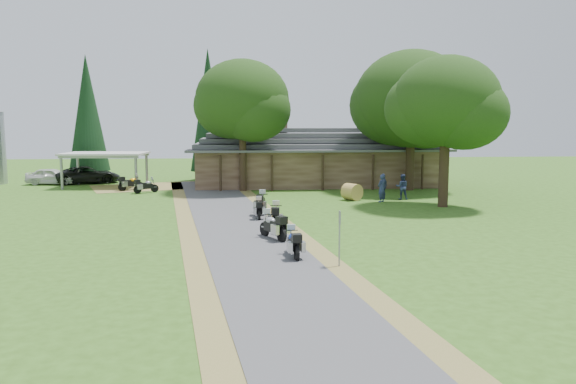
{
  "coord_description": "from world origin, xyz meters",
  "views": [
    {
      "loc": [
        -0.27,
        -23.98,
        5.34
      ],
      "look_at": [
        2.15,
        5.89,
        1.6
      ],
      "focal_mm": 35.0,
      "sensor_mm": 36.0,
      "label": 1
    }
  ],
  "objects": [
    {
      "name": "motorcycle_row_e",
      "position": [
        0.8,
        8.5,
        0.67
      ],
      "size": [
        0.92,
        2.03,
        1.34
      ],
      "primitive_type": null,
      "rotation": [
        0.0,
        0.0,
        1.42
      ],
      "color": "black",
      "rests_on": "ground"
    },
    {
      "name": "oak_driveway",
      "position": [
        12.38,
        10.34,
        5.35
      ],
      "size": [
        6.65,
        6.65,
        10.71
      ],
      "primitive_type": null,
      "color": "#18340F",
      "rests_on": "ground"
    },
    {
      "name": "motorcycle_row_b",
      "position": [
        1.08,
        1.29,
        0.66
      ],
      "size": [
        1.46,
        2.01,
        1.32
      ],
      "primitive_type": null,
      "rotation": [
        0.0,
        0.0,
        2.06
      ],
      "color": "#9A9DA1",
      "rests_on": "ground"
    },
    {
      "name": "ground",
      "position": [
        0.0,
        0.0,
        0.0
      ],
      "size": [
        120.0,
        120.0,
        0.0
      ],
      "primitive_type": "plane",
      "color": "#315317",
      "rests_on": "ground"
    },
    {
      "name": "motorcycle_row_a",
      "position": [
        1.71,
        -2.18,
        0.6
      ],
      "size": [
        0.73,
        1.81,
        1.2
      ],
      "primitive_type": null,
      "rotation": [
        0.0,
        0.0,
        1.66
      ],
      "color": "#16319B",
      "rests_on": "ground"
    },
    {
      "name": "person_a",
      "position": [
        9.01,
        12.77,
        1.09
      ],
      "size": [
        0.76,
        0.75,
        2.18
      ],
      "primitive_type": "imported",
      "rotation": [
        0.0,
        0.0,
        3.91
      ],
      "color": "navy",
      "rests_on": "ground"
    },
    {
      "name": "oak_lodge_right",
      "position": [
        12.85,
        19.12,
        5.74
      ],
      "size": [
        8.89,
        8.89,
        11.49
      ],
      "primitive_type": null,
      "color": "#18340F",
      "rests_on": "ground"
    },
    {
      "name": "motorcycle_carport_a",
      "position": [
        -9.07,
        20.74,
        0.63
      ],
      "size": [
        1.85,
        1.55,
        1.26
      ],
      "primitive_type": null,
      "rotation": [
        0.0,
        0.0,
        0.61
      ],
      "color": "#EB9E0A",
      "rests_on": "ground"
    },
    {
      "name": "person_b",
      "position": [
        10.75,
        13.88,
        1.03
      ],
      "size": [
        0.66,
        0.54,
        2.07
      ],
      "primitive_type": "imported",
      "rotation": [
        0.0,
        0.0,
        2.93
      ],
      "color": "navy",
      "rests_on": "ground"
    },
    {
      "name": "motorcycle_row_c",
      "position": [
        1.37,
        4.03,
        0.66
      ],
      "size": [
        0.79,
        1.97,
        1.31
      ],
      "primitive_type": null,
      "rotation": [
        0.0,
        0.0,
        1.48
      ],
      "color": "yellow",
      "rests_on": "ground"
    },
    {
      "name": "lodge",
      "position": [
        6.0,
        24.0,
        2.45
      ],
      "size": [
        21.4,
        9.4,
        4.9
      ],
      "primitive_type": null,
      "color": "brown",
      "rests_on": "ground"
    },
    {
      "name": "cedar_far",
      "position": [
        -14.21,
        28.48,
        5.71
      ],
      "size": [
        3.6,
        3.6,
        11.42
      ],
      "primitive_type": "cone",
      "color": "black",
      "rests_on": "ground"
    },
    {
      "name": "motorcycle_row_d",
      "position": [
        0.61,
        6.96,
        0.57
      ],
      "size": [
        0.55,
        1.68,
        1.15
      ],
      "primitive_type": null,
      "rotation": [
        0.0,
        0.0,
        1.57
      ],
      "color": "#C3551C",
      "rests_on": "ground"
    },
    {
      "name": "person_c",
      "position": [
        9.49,
        14.16,
        1.05
      ],
      "size": [
        0.71,
        0.73,
        2.1
      ],
      "primitive_type": "imported",
      "rotation": [
        0.0,
        0.0,
        4.0
      ],
      "color": "navy",
      "rests_on": "ground"
    },
    {
      "name": "cedar_near",
      "position": [
        -3.32,
        27.98,
        5.97
      ],
      "size": [
        3.42,
        3.42,
        11.95
      ],
      "primitive_type": "cone",
      "color": "black",
      "rests_on": "ground"
    },
    {
      "name": "carport",
      "position": [
        -11.6,
        23.45,
        1.42
      ],
      "size": [
        6.8,
        4.75,
        2.84
      ],
      "primitive_type": null,
      "rotation": [
        0.0,
        0.0,
        -0.06
      ],
      "color": "silver",
      "rests_on": "ground"
    },
    {
      "name": "sign_post",
      "position": [
        3.27,
        -3.83,
        1.05
      ],
      "size": [
        0.38,
        0.06,
        2.11
      ],
      "primitive_type": null,
      "color": "gray",
      "rests_on": "ground"
    },
    {
      "name": "car_white_sedan",
      "position": [
        -16.62,
        25.41,
        0.9
      ],
      "size": [
        2.75,
        5.59,
        1.8
      ],
      "primitive_type": "imported",
      "rotation": [
        0.0,
        0.0,
        1.48
      ],
      "color": "silver",
      "rests_on": "ground"
    },
    {
      "name": "driveway",
      "position": [
        -0.5,
        4.0,
        0.0
      ],
      "size": [
        51.95,
        51.95,
        0.0
      ],
      "primitive_type": "plane",
      "rotation": [
        0.0,
        0.0,
        0.14
      ],
      "color": "#404043",
      "rests_on": "ground"
    },
    {
      "name": "motorcycle_carport_b",
      "position": [
        -7.59,
        18.95,
        0.59
      ],
      "size": [
        1.76,
        1.4,
        1.18
      ],
      "primitive_type": null,
      "rotation": [
        0.0,
        0.0,
        0.56
      ],
      "color": "gray",
      "rests_on": "ground"
    },
    {
      "name": "car_dark_suv",
      "position": [
        -13.82,
        26.2,
        1.12
      ],
      "size": [
        4.24,
        6.36,
        2.25
      ],
      "primitive_type": "imported",
      "rotation": [
        0.0,
        0.0,
        1.89
      ],
      "color": "black",
      "rests_on": "ground"
    },
    {
      "name": "oak_lodge_left",
      "position": [
        -0.25,
        19.65,
        5.7
      ],
      "size": [
        7.2,
        7.2,
        11.41
      ],
      "primitive_type": null,
      "color": "#18340F",
      "rests_on": "ground"
    },
    {
      "name": "hay_bale",
      "position": [
        7.21,
        13.79,
        0.57
      ],
      "size": [
        1.54,
        1.51,
        1.15
      ],
      "primitive_type": "cylinder",
      "rotation": [
        1.57,
        0.0,
        0.57
      ],
      "color": "#A0773A",
      "rests_on": "ground"
    }
  ]
}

